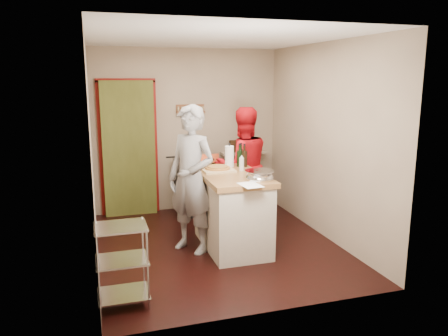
{
  "coord_description": "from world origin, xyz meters",
  "views": [
    {
      "loc": [
        -1.48,
        -5.17,
        2.14
      ],
      "look_at": [
        0.09,
        0.0,
        1.02
      ],
      "focal_mm": 35.0,
      "sensor_mm": 36.0,
      "label": 1
    }
  ],
  "objects_px": {
    "stove": "(196,186)",
    "island": "(232,209)",
    "wire_shelving": "(122,261)",
    "person_stripe": "(191,180)",
    "person_red": "(243,166)"
  },
  "relations": [
    {
      "from": "stove",
      "to": "island",
      "type": "bearing_deg",
      "value": -85.63
    },
    {
      "from": "wire_shelving",
      "to": "island",
      "type": "height_order",
      "value": "island"
    },
    {
      "from": "wire_shelving",
      "to": "person_stripe",
      "type": "bearing_deg",
      "value": 50.5
    },
    {
      "from": "stove",
      "to": "wire_shelving",
      "type": "height_order",
      "value": "stove"
    },
    {
      "from": "person_stripe",
      "to": "person_red",
      "type": "distance_m",
      "value": 1.26
    },
    {
      "from": "stove",
      "to": "wire_shelving",
      "type": "xyz_separation_m",
      "value": [
        -1.33,
        -2.62,
        -0.01
      ]
    },
    {
      "from": "stove",
      "to": "wire_shelving",
      "type": "bearing_deg",
      "value": -116.85
    },
    {
      "from": "stove",
      "to": "person_stripe",
      "type": "relative_size",
      "value": 0.55
    },
    {
      "from": "stove",
      "to": "island",
      "type": "xyz_separation_m",
      "value": [
        0.12,
        -1.54,
        0.06
      ]
    },
    {
      "from": "island",
      "to": "person_red",
      "type": "xyz_separation_m",
      "value": [
        0.44,
        0.87,
        0.36
      ]
    },
    {
      "from": "wire_shelving",
      "to": "island",
      "type": "distance_m",
      "value": 1.81
    },
    {
      "from": "person_stripe",
      "to": "person_red",
      "type": "bearing_deg",
      "value": 91.65
    },
    {
      "from": "stove",
      "to": "person_red",
      "type": "distance_m",
      "value": 0.97
    },
    {
      "from": "wire_shelving",
      "to": "person_stripe",
      "type": "height_order",
      "value": "person_stripe"
    },
    {
      "from": "island",
      "to": "wire_shelving",
      "type": "bearing_deg",
      "value": -143.24
    }
  ]
}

